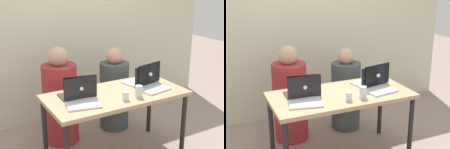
% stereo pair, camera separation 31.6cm
% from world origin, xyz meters
% --- Properties ---
extents(back_wall, '(4.50, 0.10, 2.45)m').
position_xyz_m(back_wall, '(0.00, 1.33, 1.23)').
color(back_wall, beige).
rests_on(back_wall, ground).
extents(desk, '(1.43, 0.71, 0.74)m').
position_xyz_m(desk, '(0.00, 0.00, 0.67)').
color(desk, tan).
rests_on(desk, ground).
extents(person_on_left, '(0.41, 0.41, 1.14)m').
position_xyz_m(person_on_left, '(-0.36, 0.64, 0.51)').
color(person_on_left, '#9E2B2E').
rests_on(person_on_left, ground).
extents(person_on_right, '(0.40, 0.40, 1.05)m').
position_xyz_m(person_on_right, '(0.36, 0.64, 0.47)').
color(person_on_right, '#3F4B4A').
rests_on(person_on_right, ground).
extents(laptop_front_left, '(0.36, 0.32, 0.24)m').
position_xyz_m(laptop_front_left, '(-0.40, -0.07, 0.80)').
color(laptop_front_left, silver).
rests_on(laptop_front_left, desk).
extents(laptop_back_left, '(0.34, 0.27, 0.23)m').
position_xyz_m(laptop_back_left, '(-0.38, 0.08, 0.79)').
color(laptop_back_left, '#3C3736').
rests_on(laptop_back_left, desk).
extents(laptop_back_right, '(0.39, 0.33, 0.25)m').
position_xyz_m(laptop_back_right, '(0.42, 0.10, 0.80)').
color(laptop_back_right, silver).
rests_on(laptop_back_right, desk).
extents(laptop_front_right, '(0.34, 0.29, 0.23)m').
position_xyz_m(laptop_front_right, '(0.39, -0.06, 0.79)').
color(laptop_front_right, silver).
rests_on(laptop_front_right, desk).
extents(water_glass_center, '(0.06, 0.06, 0.09)m').
position_xyz_m(water_glass_center, '(-0.01, -0.21, 0.78)').
color(water_glass_center, white).
rests_on(water_glass_center, desk).
extents(water_glass_right, '(0.07, 0.07, 0.12)m').
position_xyz_m(water_glass_right, '(0.14, -0.21, 0.79)').
color(water_glass_right, silver).
rests_on(water_glass_right, desk).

